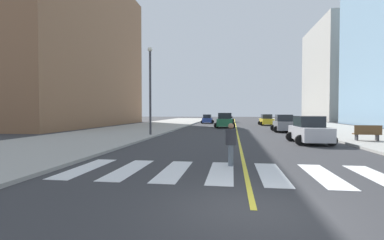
{
  "coord_description": "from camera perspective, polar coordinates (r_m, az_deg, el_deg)",
  "views": [
    {
      "loc": [
        -0.49,
        -6.59,
        2.28
      ],
      "look_at": [
        -6.21,
        33.46,
        1.02
      ],
      "focal_mm": 26.63,
      "sensor_mm": 36.0,
      "label": 1
    }
  ],
  "objects": [
    {
      "name": "ground_plane",
      "position": [
        6.99,
        12.28,
        -17.3
      ],
      "size": [
        220.0,
        220.0,
        0.0
      ],
      "primitive_type": "plane",
      "color": "#333335"
    },
    {
      "name": "sidewalk_kerb_east",
      "position": [
        29.55,
        33.58,
        -2.8
      ],
      "size": [
        10.0,
        120.0,
        0.15
      ],
      "primitive_type": "cube",
      "color": "#9E9B93",
      "rests_on": "ground"
    },
    {
      "name": "sidewalk_kerb_west",
      "position": [
        29.14,
        -15.61,
        -2.63
      ],
      "size": [
        10.0,
        120.0,
        0.15
      ],
      "primitive_type": "cube",
      "color": "#9E9B93",
      "rests_on": "ground"
    },
    {
      "name": "crosswalk_paint",
      "position": [
        10.84,
        10.72,
        -10.36
      ],
      "size": [
        13.5,
        4.0,
        0.01
      ],
      "color": "silver",
      "rests_on": "ground"
    },
    {
      "name": "lane_divider_paint",
      "position": [
        46.65,
        8.72,
        -1.04
      ],
      "size": [
        0.16,
        80.0,
        0.01
      ],
      "primitive_type": "cube",
      "color": "yellow",
      "rests_on": "ground"
    },
    {
      "name": "parking_garage_concrete",
      "position": [
        80.3,
        29.45,
        8.29
      ],
      "size": [
        18.0,
        24.0,
        23.4
      ],
      "primitive_type": "cube",
      "color": "#9E9B93",
      "rests_on": "ground"
    },
    {
      "name": "low_rise_brick_west",
      "position": [
        50.47,
        -24.88,
        12.68
      ],
      "size": [
        16.0,
        32.0,
        23.93
      ],
      "primitive_type": "cube",
      "color": "brown",
      "rests_on": "ground"
    },
    {
      "name": "car_blue_nearest",
      "position": [
        53.12,
        3.1,
        0.16
      ],
      "size": [
        2.35,
        3.75,
        1.67
      ],
      "rotation": [
        0.0,
        0.0,
        0.01
      ],
      "color": "#2D479E",
      "rests_on": "ground"
    },
    {
      "name": "car_yellow_second",
      "position": [
        47.35,
        14.71,
        -0.03
      ],
      "size": [
        2.59,
        4.05,
        1.78
      ],
      "rotation": [
        0.0,
        0.0,
        3.18
      ],
      "color": "gold",
      "rests_on": "ground"
    },
    {
      "name": "car_green_third",
      "position": [
        39.43,
        6.59,
        -0.15
      ],
      "size": [
        2.89,
        4.61,
        2.05
      ],
      "rotation": [
        0.0,
        0.0,
        0.01
      ],
      "color": "#236B42",
      "rests_on": "ground"
    },
    {
      "name": "car_black_fourth",
      "position": [
        60.57,
        7.16,
        0.46
      ],
      "size": [
        2.77,
        4.36,
        1.92
      ],
      "rotation": [
        0.0,
        0.0,
        -0.03
      ],
      "color": "black",
      "rests_on": "ground"
    },
    {
      "name": "car_silver_fifth",
      "position": [
        21.83,
        22.47,
        -1.97
      ],
      "size": [
        2.82,
        4.41,
        1.94
      ],
      "rotation": [
        0.0,
        0.0,
        3.18
      ],
      "color": "#B7B7BC",
      "rests_on": "ground"
    },
    {
      "name": "car_gray_sixth",
      "position": [
        33.08,
        17.93,
        -0.71
      ],
      "size": [
        2.7,
        4.29,
        1.9
      ],
      "rotation": [
        0.0,
        0.0,
        3.13
      ],
      "color": "slate",
      "rests_on": "ground"
    },
    {
      "name": "park_bench",
      "position": [
        24.11,
        31.66,
        -2.27
      ],
      "size": [
        1.84,
        0.7,
        1.12
      ],
      "rotation": [
        0.0,
        0.0,
        1.49
      ],
      "color": "brown",
      "rests_on": "sidewalk_kerb_east"
    },
    {
      "name": "pedestrian_crossing",
      "position": [
        11.99,
        7.8,
        -4.46
      ],
      "size": [
        0.44,
        0.44,
        1.78
      ],
      "rotation": [
        0.0,
        0.0,
        4.59
      ],
      "color": "slate",
      "rests_on": "ground"
    },
    {
      "name": "fire_hydrant",
      "position": [
        32.87,
        23.41,
        -1.33
      ],
      "size": [
        0.26,
        0.26,
        0.89
      ],
      "color": "red",
      "rests_on": "sidewalk_kerb_east"
    },
    {
      "name": "street_lamp",
      "position": [
        26.3,
        -8.37,
        7.26
      ],
      "size": [
        0.44,
        0.44,
        7.94
      ],
      "color": "#38383D",
      "rests_on": "sidewalk_kerb_west"
    }
  ]
}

